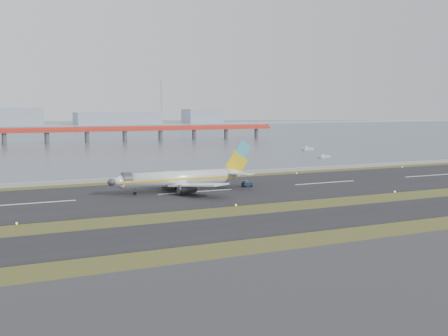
# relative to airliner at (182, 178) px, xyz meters

# --- Properties ---
(ground) EXTENTS (1000.00, 1000.00, 0.00)m
(ground) POSITION_rel_airliner_xyz_m (2.78, -32.10, -3.46)
(ground) COLOR #334719
(ground) RESTS_ON ground
(taxiway_strip) EXTENTS (1000.00, 18.00, 0.10)m
(taxiway_strip) POSITION_rel_airliner_xyz_m (2.78, -44.10, -3.41)
(taxiway_strip) COLOR black
(taxiway_strip) RESTS_ON ground
(runway_strip) EXTENTS (1000.00, 45.00, 0.10)m
(runway_strip) POSITION_rel_airliner_xyz_m (2.78, -2.10, -3.41)
(runway_strip) COLOR black
(runway_strip) RESTS_ON ground
(seawall) EXTENTS (1000.00, 2.50, 1.00)m
(seawall) POSITION_rel_airliner_xyz_m (2.78, 27.90, -2.96)
(seawall) COLOR gray
(seawall) RESTS_ON ground
(bay_water) EXTENTS (1400.00, 800.00, 1.30)m
(bay_water) POSITION_rel_airliner_xyz_m (2.78, 427.90, -3.46)
(bay_water) COLOR #42525F
(bay_water) RESTS_ON ground
(red_pier) EXTENTS (260.00, 5.00, 10.20)m
(red_pier) POSITION_rel_airliner_xyz_m (22.78, 217.90, 3.82)
(red_pier) COLOR red
(red_pier) RESTS_ON ground
(far_shoreline) EXTENTS (1400.00, 80.00, 60.50)m
(far_shoreline) POSITION_rel_airliner_xyz_m (16.40, 587.90, 2.61)
(far_shoreline) COLOR #93A0AE
(far_shoreline) RESTS_ON ground
(airliner) EXTENTS (38.52, 32.89, 12.80)m
(airliner) POSITION_rel_airliner_xyz_m (0.00, 0.00, 0.00)
(airliner) COLOR silver
(airliner) RESTS_ON ground
(pushback_tug) EXTENTS (2.88, 1.88, 1.75)m
(pushback_tug) POSITION_rel_airliner_xyz_m (18.86, 0.47, -2.61)
(pushback_tug) COLOR #121E33
(pushback_tug) RESTS_ON ground
(workboat_near) EXTENTS (7.04, 4.13, 1.63)m
(workboat_near) POSITION_rel_airliner_xyz_m (91.62, 66.27, -2.94)
(workboat_near) COLOR #B9B8BD
(workboat_near) RESTS_ON ground
(workboat_far) EXTENTS (8.39, 5.28, 1.95)m
(workboat_far) POSITION_rel_airliner_xyz_m (110.57, 106.89, -2.84)
(workboat_far) COLOR #B9B8BD
(workboat_far) RESTS_ON ground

